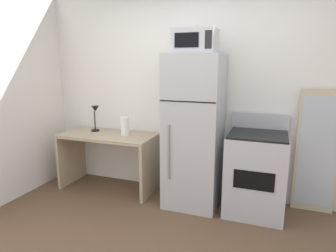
{
  "coord_description": "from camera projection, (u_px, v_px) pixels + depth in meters",
  "views": [
    {
      "loc": [
        0.81,
        -1.89,
        1.67
      ],
      "look_at": [
        -0.28,
        1.1,
        0.98
      ],
      "focal_mm": 31.24,
      "sensor_mm": 36.0,
      "label": 1
    }
  ],
  "objects": [
    {
      "name": "wall_back_white",
      "position": [
        206.0,
        93.0,
        3.65
      ],
      "size": [
        5.0,
        0.1,
        2.6
      ],
      "primitive_type": "cube",
      "color": "white",
      "rests_on": "ground"
    },
    {
      "name": "leaning_mirror",
      "position": [
        317.0,
        152.0,
        3.24
      ],
      "size": [
        0.44,
        0.03,
        1.4
      ],
      "color": "#C6B793",
      "rests_on": "ground"
    },
    {
      "name": "oven_range",
      "position": [
        256.0,
        173.0,
        3.26
      ],
      "size": [
        0.64,
        0.61,
        1.1
      ],
      "color": "#B7B7BC",
      "rests_on": "ground"
    },
    {
      "name": "refrigerator",
      "position": [
        194.0,
        132.0,
        3.4
      ],
      "size": [
        0.62,
        0.64,
        1.77
      ],
      "color": "#B7B7BC",
      "rests_on": "ground"
    },
    {
      "name": "desk",
      "position": [
        108.0,
        150.0,
        3.89
      ],
      "size": [
        1.25,
        0.58,
        0.75
      ],
      "color": "tan",
      "rests_on": "ground"
    },
    {
      "name": "desk_lamp",
      "position": [
        95.0,
        114.0,
        3.95
      ],
      "size": [
        0.14,
        0.12,
        0.35
      ],
      "color": "black",
      "rests_on": "desk"
    },
    {
      "name": "microwave",
      "position": [
        195.0,
        41.0,
        3.17
      ],
      "size": [
        0.46,
        0.35,
        0.26
      ],
      "color": "#B7B7BC",
      "rests_on": "refrigerator"
    },
    {
      "name": "paper_towel_roll",
      "position": [
        125.0,
        126.0,
        3.78
      ],
      "size": [
        0.11,
        0.11,
        0.24
      ],
      "primitive_type": "cylinder",
      "color": "white",
      "rests_on": "desk"
    }
  ]
}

